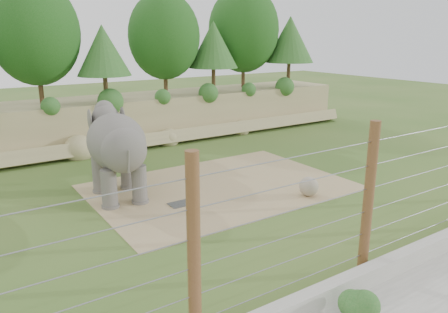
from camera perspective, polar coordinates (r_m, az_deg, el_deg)
ground at (r=15.18m, az=4.22°, el=-7.53°), size 90.00×90.00×0.00m
back_embankment at (r=25.46m, az=-12.52°, el=10.78°), size 30.00×5.52×8.77m
dirt_patch at (r=17.72m, az=-0.44°, el=-3.99°), size 10.00×7.00×0.02m
drain_grate at (r=16.05m, az=-5.40°, el=-6.10°), size 1.00×0.60×0.03m
elephant at (r=16.60m, az=-13.78°, el=0.22°), size 2.31×4.34×3.35m
stone_ball at (r=16.94m, az=11.01°, el=-3.86°), size 0.74×0.74×0.74m
retaining_wall at (r=11.94m, az=19.53°, el=-13.91°), size 26.00×0.35×0.50m
barrier_fence at (r=11.49m, az=18.34°, el=-5.37°), size 20.26×0.26×4.00m
walkway_shrub at (r=10.26m, az=17.02°, el=-18.22°), size 0.70×0.70×0.70m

